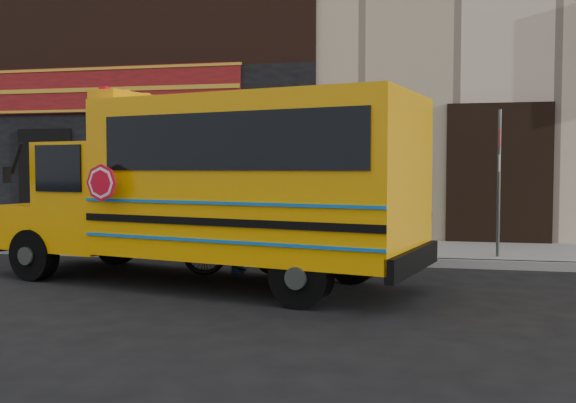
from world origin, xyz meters
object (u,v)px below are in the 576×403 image
at_px(sign_pole, 499,179).
at_px(cyclist, 238,220).
at_px(school_bus, 220,184).
at_px(bicycle, 240,241).

relative_size(sign_pole, cyclist, 1.56).
bearing_deg(school_bus, sign_pole, 34.31).
xyz_separation_m(school_bus, cyclist, (0.02, 0.83, -0.61)).
height_order(bicycle, cyclist, cyclist).
height_order(school_bus, sign_pole, school_bus).
distance_m(school_bus, cyclist, 1.03).
height_order(school_bus, bicycle, school_bus).
bearing_deg(bicycle, school_bus, 165.76).
bearing_deg(school_bus, cyclist, 88.34).
bearing_deg(sign_pole, cyclist, -153.78).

